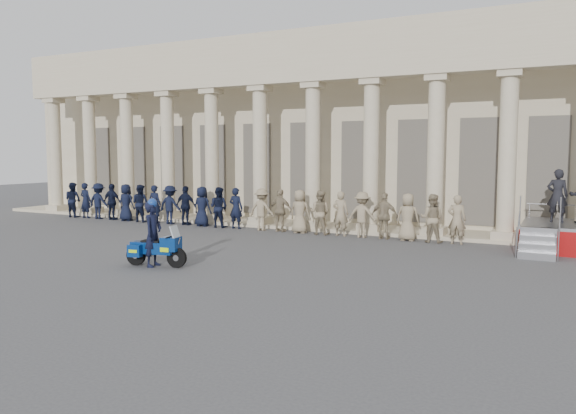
% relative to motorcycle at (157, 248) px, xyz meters
% --- Properties ---
extents(ground, '(90.00, 90.00, 0.00)m').
position_rel_motorcycle_xyz_m(ground, '(2.13, 1.25, -0.53)').
color(ground, '#444447').
rests_on(ground, ground).
extents(building, '(40.00, 12.50, 9.00)m').
position_rel_motorcycle_xyz_m(building, '(2.13, 16.00, 3.99)').
color(building, '#BEAF8F').
rests_on(building, ground).
extents(officer_rank, '(20.18, 0.68, 1.81)m').
position_rel_motorcycle_xyz_m(officer_rank, '(-2.77, 8.12, 0.37)').
color(officer_rank, black).
rests_on(officer_rank, ground).
extents(motorcycle, '(1.91, 0.91, 1.23)m').
position_rel_motorcycle_xyz_m(motorcycle, '(0.00, 0.00, 0.00)').
color(motorcycle, black).
rests_on(motorcycle, ground).
extents(rider, '(0.58, 0.77, 2.01)m').
position_rel_motorcycle_xyz_m(rider, '(-0.10, -0.02, 0.46)').
color(rider, black).
rests_on(rider, ground).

